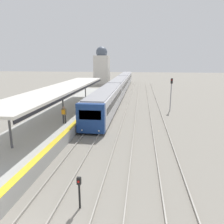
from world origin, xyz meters
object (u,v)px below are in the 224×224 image
person_on_platform (64,113)px  signal_post_near (79,189)px  train_near (119,85)px  signal_mast_far (171,90)px

person_on_platform → signal_post_near: size_ratio=1.01×
signal_post_near → train_near: bearing=92.9°
person_on_platform → signal_mast_far: 16.04m
train_near → signal_post_near: bearing=-87.1°
train_near → signal_mast_far: 16.81m
signal_post_near → signal_mast_far: bearing=72.6°
train_near → signal_post_near: train_near is taller
train_near → signal_post_near: size_ratio=31.76×
train_near → signal_mast_far: bearing=-58.9°
person_on_platform → signal_mast_far: bearing=45.0°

